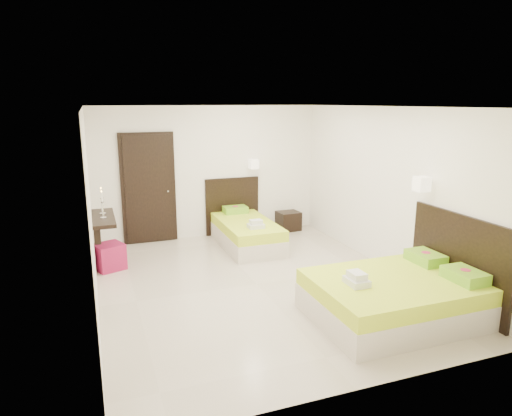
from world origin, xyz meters
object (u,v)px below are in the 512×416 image
object	(u,v)px
bed_single	(245,230)
bed_double	(399,294)
nightstand	(288,221)
ottoman	(109,257)

from	to	relation	value
bed_single	bed_double	distance (m)	3.60
bed_single	nightstand	distance (m)	1.37
bed_single	nightstand	bearing A→B (deg)	29.15
bed_double	ottoman	xyz separation A→B (m)	(-3.36, 3.03, -0.09)
nightstand	ottoman	world-z (taller)	ottoman
nightstand	ottoman	bearing A→B (deg)	-167.45
bed_single	ottoman	distance (m)	2.55
bed_double	nightstand	world-z (taller)	bed_double
bed_single	nightstand	world-z (taller)	bed_single
nightstand	bed_single	bearing A→B (deg)	-155.37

